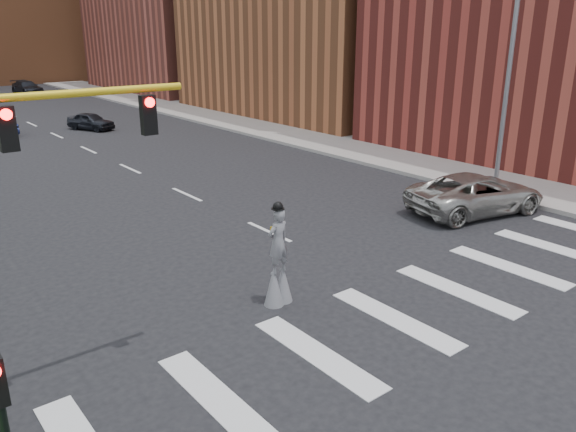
{
  "coord_description": "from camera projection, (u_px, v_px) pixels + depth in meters",
  "views": [
    {
      "loc": [
        -11.09,
        -7.08,
        6.88
      ],
      "look_at": [
        -1.51,
        5.0,
        1.7
      ],
      "focal_mm": 35.0,
      "sensor_mm": 36.0,
      "label": 1
    }
  ],
  "objects": [
    {
      "name": "car_far",
      "position": [
        27.0,
        88.0,
        61.09
      ],
      "size": [
        2.57,
        5.08,
        1.41
      ],
      "primitive_type": "imported",
      "rotation": [
        0.0,
        0.0,
        0.12
      ],
      "color": "black",
      "rests_on": "ground"
    },
    {
      "name": "ground_plane",
      "position": [
        460.0,
        319.0,
        13.98
      ],
      "size": [
        160.0,
        160.0,
        0.0
      ],
      "primitive_type": "plane",
      "color": "black",
      "rests_on": "ground"
    },
    {
      "name": "streetlight",
      "position": [
        507.0,
        78.0,
        23.3
      ],
      "size": [
        2.05,
        0.2,
        9.0
      ],
      "color": "slate",
      "rests_on": "ground"
    },
    {
      "name": "car_near",
      "position": [
        91.0,
        121.0,
        39.66
      ],
      "size": [
        2.8,
        3.84,
        1.22
      ],
      "primitive_type": "imported",
      "rotation": [
        0.0,
        0.0,
        0.43
      ],
      "color": "black",
      "rests_on": "ground"
    },
    {
      "name": "stilt_performer",
      "position": [
        278.0,
        264.0,
        14.45
      ],
      "size": [
        0.84,
        0.56,
        2.79
      ],
      "rotation": [
        0.0,
        0.0,
        3.26
      ],
      "color": "#352215",
      "rests_on": "ground"
    },
    {
      "name": "suv_crossing",
      "position": [
        476.0,
        193.0,
        21.79
      ],
      "size": [
        6.0,
        3.75,
        1.55
      ],
      "primitive_type": "imported",
      "rotation": [
        0.0,
        0.0,
        1.34
      ],
      "color": "#A8A69F",
      "rests_on": "ground"
    },
    {
      "name": "sidewalk_right",
      "position": [
        268.0,
        128.0,
        39.88
      ],
      "size": [
        5.0,
        90.0,
        0.18
      ],
      "primitive_type": "cube",
      "color": "gray",
      "rests_on": "ground"
    }
  ]
}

